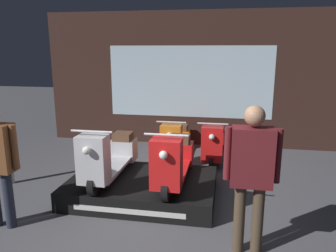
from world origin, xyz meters
The scene contains 9 objects.
ground_plane centered at (0.00, 0.00, 0.00)m, with size 30.00×30.00×0.00m, color #4C4C51.
shop_wall_back centered at (0.00, 4.21, 1.60)m, with size 7.12×0.09×3.20m.
display_platform centered at (-0.38, 1.06, 0.15)m, with size 2.30×1.56×0.31m.
scooter_display_left centered at (-0.90, 1.01, 0.67)m, with size 0.59×1.79×0.94m.
scooter_display_right centered at (0.14, 1.01, 0.67)m, with size 0.59×1.79×0.94m.
scooter_backrow_0 centered at (-0.16, 3.12, 0.36)m, with size 0.59×1.79×0.94m.
scooter_backrow_1 centered at (0.65, 3.12, 0.36)m, with size 0.59×1.79×0.94m.
person_right_browsing centered at (1.20, -0.14, 1.04)m, with size 0.62×0.26×1.74m.
street_bollard centered at (-2.81, 1.18, 0.43)m, with size 0.10×0.10×0.87m.
Camera 1 is at (0.90, -3.67, 2.33)m, focal length 35.00 mm.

